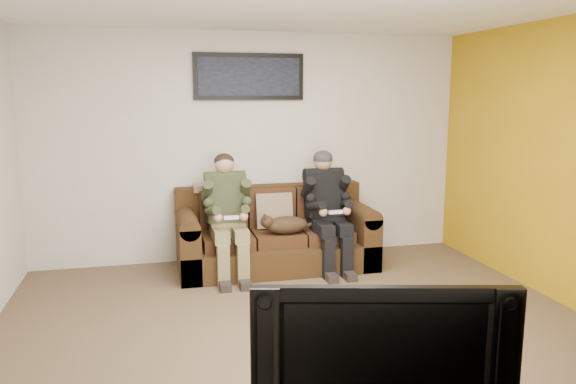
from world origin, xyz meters
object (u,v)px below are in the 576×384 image
object	(u,v)px
person_right	(327,203)
sofa	(275,237)
framed_poster	(249,77)
television	(380,348)
cat	(285,225)
person_left	(227,208)

from	to	relation	value
person_right	sofa	bearing A→B (deg)	162.04
framed_poster	television	world-z (taller)	framed_poster
television	cat	bearing A→B (deg)	97.61
framed_poster	television	distance (m)	4.37
person_left	person_right	distance (m)	1.10
person_right	framed_poster	xyz separation A→B (m)	(-0.75, 0.57, 1.38)
sofa	person_left	size ratio (longest dim) A/B	1.67
sofa	television	bearing A→B (deg)	-95.27
person_left	cat	xyz separation A→B (m)	(0.61, -0.08, -0.19)
framed_poster	cat	bearing A→B (deg)	-68.54
person_right	television	bearing A→B (deg)	-104.03
sofa	person_left	xyz separation A→B (m)	(-0.55, -0.18, 0.39)
sofa	television	size ratio (longest dim) A/B	1.87
person_left	television	world-z (taller)	person_left
person_right	cat	xyz separation A→B (m)	(-0.50, -0.08, -0.19)
sofa	framed_poster	distance (m)	1.82
person_left	framed_poster	bearing A→B (deg)	58.30
person_right	framed_poster	size ratio (longest dim) A/B	1.03
person_right	television	world-z (taller)	person_right
person_right	television	xyz separation A→B (m)	(-0.90, -3.60, 0.07)
cat	television	bearing A→B (deg)	-96.54
person_right	person_left	bearing A→B (deg)	-179.98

